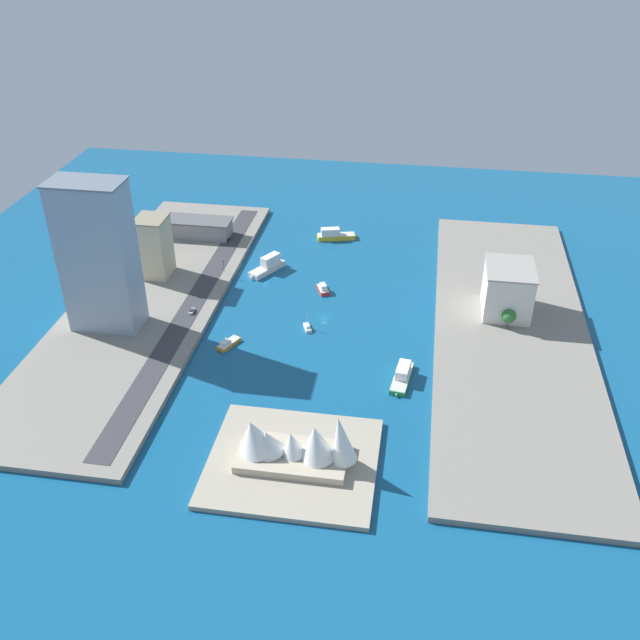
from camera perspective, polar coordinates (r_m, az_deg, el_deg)
ground_plane at (r=339.61m, az=0.30°, el=0.16°), size 440.00×440.00×0.00m
quay_west at (r=339.12m, az=15.18°, el=-0.90°), size 70.00×240.00×2.55m
quay_east at (r=360.93m, az=-13.66°, el=1.49°), size 70.00×240.00×2.55m
peninsula_point at (r=260.15m, az=-2.22°, el=-11.37°), size 60.81×54.33×2.00m
road_strip at (r=352.38m, az=-10.14°, el=1.39°), size 10.38×228.00×0.15m
tugboat_red at (r=360.98m, az=0.24°, el=2.55°), size 8.07×11.73×4.48m
water_taxi_orange at (r=322.03m, az=-7.40°, el=-1.87°), size 9.15×13.49×3.43m
sailboat_small_white at (r=331.12m, az=-1.03°, el=-0.57°), size 5.28×8.63×9.76m
ferry_yellow_fast at (r=415.47m, az=1.19°, el=6.88°), size 24.10×11.70×6.75m
ferry_green_doubledeck at (r=299.83m, az=6.66°, el=-4.44°), size 9.45×24.44×6.25m
ferry_white_commuter at (r=380.79m, az=-4.22°, el=4.39°), size 17.21×23.70×8.35m
warehouse_low_gray at (r=419.29m, az=-10.26°, el=7.38°), size 46.09×15.76×10.27m
hotel_broad_white at (r=346.31m, az=14.91°, el=2.41°), size 22.69×28.28×23.51m
tower_tall_glass at (r=328.11m, az=-17.47°, el=4.90°), size 32.55×18.58×70.29m
office_block_beige at (r=375.45m, az=-13.24°, el=5.80°), size 15.37×17.68×31.85m
van_white at (r=344.13m, az=-10.30°, el=0.73°), size 2.10×5.11×1.52m
suv_black at (r=410.61m, az=-7.53°, el=6.43°), size 2.08×4.89×1.65m
traffic_light_waterfront at (r=376.19m, az=-7.79°, el=4.46°), size 0.36×0.36×6.50m
opera_landmark at (r=254.16m, az=-2.18°, el=-9.96°), size 44.95×20.49×22.36m
park_tree_cluster at (r=338.73m, az=14.39°, el=0.57°), size 13.62×12.91×9.18m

